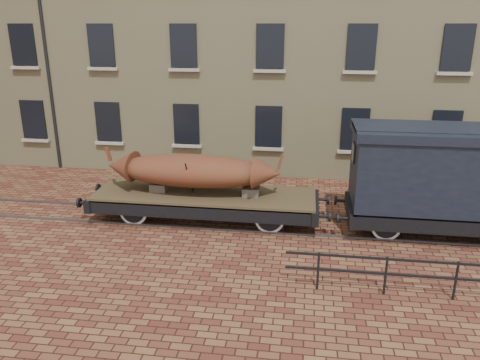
# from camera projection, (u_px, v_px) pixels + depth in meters

# --- Properties ---
(ground) EXTENTS (90.00, 90.00, 0.00)m
(ground) POSITION_uv_depth(u_px,v_px,m) (225.00, 221.00, 15.55)
(ground) COLOR #52261B
(warehouse_cream) EXTENTS (40.00, 10.19, 14.00)m
(warehouse_cream) POSITION_uv_depth(u_px,v_px,m) (321.00, 7.00, 22.30)
(warehouse_cream) COLOR #C8BB83
(warehouse_cream) RESTS_ON ground
(rail_track) EXTENTS (30.00, 1.52, 0.06)m
(rail_track) POSITION_uv_depth(u_px,v_px,m) (225.00, 220.00, 15.54)
(rail_track) COLOR #59595E
(rail_track) RESTS_ON ground
(flatcar_wagon) EXTENTS (8.16, 2.21, 1.23)m
(flatcar_wagon) POSITION_uv_depth(u_px,v_px,m) (205.00, 199.00, 15.40)
(flatcar_wagon) COLOR #433920
(flatcar_wagon) RESTS_ON ground
(iron_boat) EXTENTS (5.90, 1.72, 1.44)m
(iron_boat) POSITION_uv_depth(u_px,v_px,m) (192.00, 170.00, 15.15)
(iron_boat) COLOR maroon
(iron_boat) RESTS_ON flatcar_wagon
(goods_van) EXTENTS (6.53, 2.38, 3.37)m
(goods_van) POSITION_uv_depth(u_px,v_px,m) (450.00, 169.00, 13.95)
(goods_van) COLOR black
(goods_van) RESTS_ON ground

